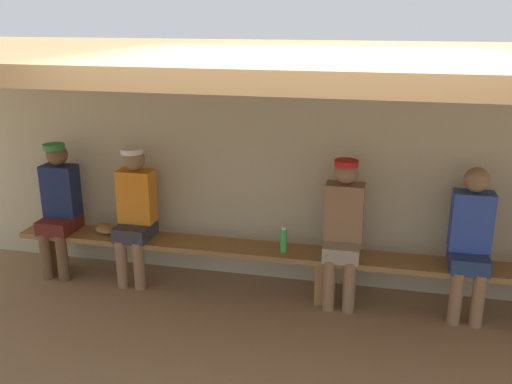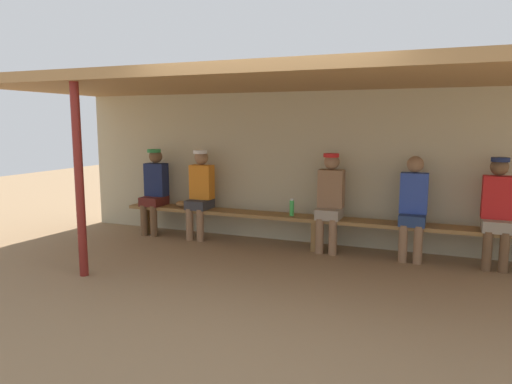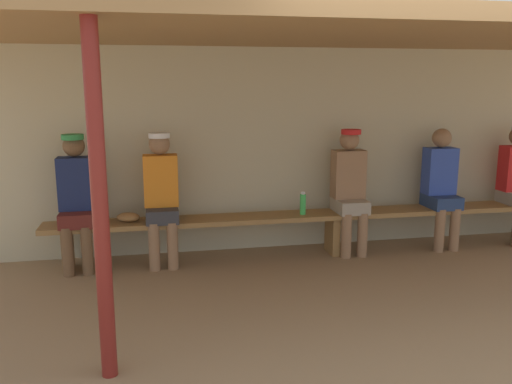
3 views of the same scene
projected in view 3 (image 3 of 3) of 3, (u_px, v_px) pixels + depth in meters
ground_plane at (394, 311)px, 4.35m from camera, size 24.00×24.00×0.00m
back_wall at (321, 148)px, 6.05m from camera, size 8.00×0.20×2.20m
dugout_roof at (372, 31)px, 4.57m from camera, size 8.00×2.80×0.12m
support_post at (100, 207)px, 3.18m from camera, size 0.10×0.10×2.20m
bench at (333, 219)px, 5.76m from camera, size 6.00×0.36×0.46m
player_in_blue at (161, 193)px, 5.35m from camera, size 0.34×0.42×1.34m
player_near_post at (350, 185)px, 5.73m from camera, size 0.34×0.42×1.34m
player_in_white at (441, 183)px, 5.94m from camera, size 0.34×0.42×1.34m
player_shirtless_tan at (76, 196)px, 5.20m from camera, size 0.34×0.42×1.34m
water_bottle_green at (303, 204)px, 5.63m from camera, size 0.06×0.06×0.24m
baseball_glove_tan at (128, 217)px, 5.35m from camera, size 0.29×0.25×0.09m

